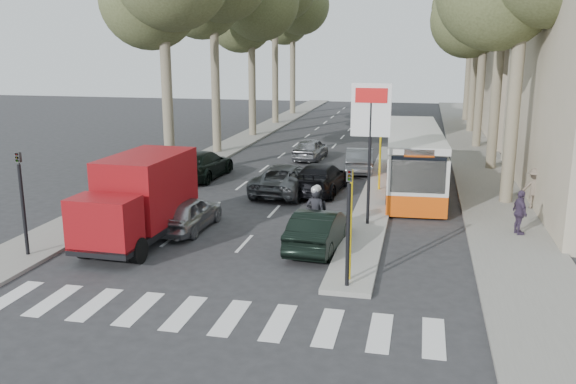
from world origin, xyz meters
The scene contains 24 objects.
ground centered at (0.00, 0.00, 0.00)m, with size 120.00×120.00×0.00m, color #28282B.
sidewalk_right centered at (8.60, 25.00, 0.06)m, with size 3.20×70.00×0.12m, color gray.
median_left centered at (-8.00, 28.00, 0.06)m, with size 2.40×64.00×0.12m, color gray.
traffic_island centered at (3.25, 11.00, 0.08)m, with size 1.50×26.00×0.16m, color gray.
building_far centered at (15.50, 34.00, 8.00)m, with size 11.00×20.00×16.00m, color #B7A88E.
billboard centered at (3.25, 5.00, 3.70)m, with size 1.50×12.10×5.60m.
traffic_light_island centered at (3.25, -1.50, 2.49)m, with size 0.16×0.41×3.60m.
traffic_light_left centered at (-7.60, -1.00, 2.49)m, with size 0.16×0.41×3.60m.
tree_l_c centered at (-7.77, 28.11, 10.04)m, with size 7.40×7.20×13.71m.
tree_l_e centered at (-7.97, 44.11, 10.73)m, with size 7.40×7.20×14.49m.
tree_r_c centered at (9.03, 26.11, 9.69)m, with size 7.40×7.20×13.32m.
tree_r_e centered at (9.23, 42.11, 10.38)m, with size 7.40×7.20×14.10m.
silver_hatchback centered at (-3.50, 3.15, 0.68)m, with size 1.60×3.97×1.35m, color #9A9CA2.
dark_hatchback centered at (1.80, 2.09, 0.70)m, with size 1.49×4.28×1.41m, color black.
queue_car_a centered at (-1.10, 9.89, 0.72)m, with size 2.39×5.18×1.44m, color #474B4E.
queue_car_b centered at (0.49, 10.37, 0.72)m, with size 2.02×4.98×1.44m, color black.
queue_car_c centered at (-1.60, 18.93, 0.69)m, with size 1.62×4.03×1.37m, color gray.
queue_car_d centered at (1.80, 15.77, 0.69)m, with size 1.46×4.19×1.38m, color #54585D.
queue_car_e centered at (-6.30, 12.20, 0.76)m, with size 2.12×5.22×1.51m, color black.
red_truck centered at (-4.60, 1.45, 1.65)m, with size 2.41×5.91×3.11m.
city_bus centered at (4.80, 12.13, 1.59)m, with size 3.09×11.56×3.01m.
motorcycle centered at (1.49, 3.26, 0.93)m, with size 0.87×2.40×2.04m.
pedestrian_near centered at (8.85, 4.95, 0.96)m, with size 0.98×0.48×1.67m, color #453651.
pedestrian_far centered at (10.00, 9.01, 1.00)m, with size 1.14×0.50×1.76m, color #6D6052.
Camera 1 is at (5.17, -18.09, 6.96)m, focal length 38.00 mm.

